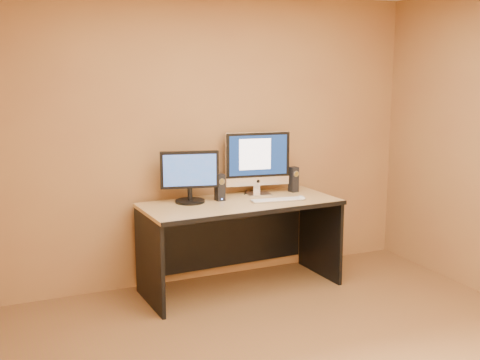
% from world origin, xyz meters
% --- Properties ---
extents(walls, '(4.00, 4.00, 2.60)m').
position_xyz_m(walls, '(0.00, 0.00, 1.30)').
color(walls, olive).
rests_on(walls, ground).
extents(desk, '(1.75, 0.83, 0.79)m').
position_xyz_m(desk, '(0.11, 1.58, 0.40)').
color(desk, tan).
rests_on(desk, ground).
extents(imac, '(0.64, 0.31, 0.59)m').
position_xyz_m(imac, '(0.39, 1.81, 1.09)').
color(imac, silver).
rests_on(imac, desk).
extents(second_monitor, '(0.56, 0.37, 0.45)m').
position_xyz_m(second_monitor, '(-0.30, 1.74, 1.02)').
color(second_monitor, black).
rests_on(second_monitor, desk).
extents(speaker_left, '(0.08, 0.08, 0.24)m').
position_xyz_m(speaker_left, '(-0.04, 1.71, 0.91)').
color(speaker_left, black).
rests_on(speaker_left, desk).
extents(speaker_right, '(0.08, 0.09, 0.24)m').
position_xyz_m(speaker_right, '(0.74, 1.78, 0.91)').
color(speaker_right, black).
rests_on(speaker_right, desk).
extents(keyboard, '(0.47, 0.18, 0.02)m').
position_xyz_m(keyboard, '(0.41, 1.49, 0.80)').
color(keyboard, '#B5B5BA').
rests_on(keyboard, desk).
extents(mouse, '(0.08, 0.12, 0.04)m').
position_xyz_m(mouse, '(0.64, 1.44, 0.81)').
color(mouse, silver).
rests_on(mouse, desk).
extents(cable_a, '(0.07, 0.23, 0.01)m').
position_xyz_m(cable_a, '(0.42, 1.88, 0.80)').
color(cable_a, black).
rests_on(cable_a, desk).
extents(cable_b, '(0.10, 0.17, 0.01)m').
position_xyz_m(cable_b, '(0.31, 1.92, 0.80)').
color(cable_b, black).
rests_on(cable_b, desk).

